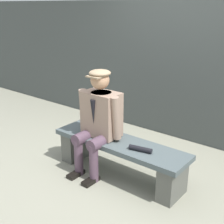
{
  "coord_description": "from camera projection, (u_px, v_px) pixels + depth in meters",
  "views": [
    {
      "loc": [
        -2.03,
        2.67,
        2.02
      ],
      "look_at": [
        0.11,
        0.0,
        0.81
      ],
      "focal_mm": 48.92,
      "sensor_mm": 36.0,
      "label": 1
    }
  ],
  "objects": [
    {
      "name": "rolled_magazine",
      "position": [
        140.0,
        149.0,
        3.42
      ],
      "size": [
        0.28,
        0.11,
        0.06
      ],
      "primitive_type": "cylinder",
      "rotation": [
        0.0,
        1.57,
        0.2
      ],
      "color": "black",
      "rests_on": "bench"
    },
    {
      "name": "stadium_wall",
      "position": [
        183.0,
        72.0,
        4.67
      ],
      "size": [
        12.0,
        0.24,
        2.09
      ],
      "primitive_type": "cube",
      "color": "#444A48",
      "rests_on": "ground"
    },
    {
      "name": "seated_man",
      "position": [
        98.0,
        117.0,
        3.71
      ],
      "size": [
        0.63,
        0.62,
        1.31
      ],
      "color": "gray",
      "rests_on": "ground"
    },
    {
      "name": "ground_plane",
      "position": [
        119.0,
        175.0,
        3.84
      ],
      "size": [
        30.0,
        30.0,
        0.0
      ],
      "primitive_type": "plane",
      "color": "gray"
    },
    {
      "name": "bench",
      "position": [
        119.0,
        153.0,
        3.73
      ],
      "size": [
        1.76,
        0.47,
        0.46
      ],
      "color": "#4A5658",
      "rests_on": "ground"
    }
  ]
}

